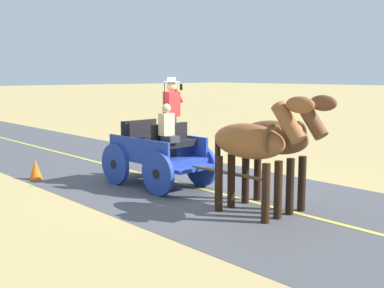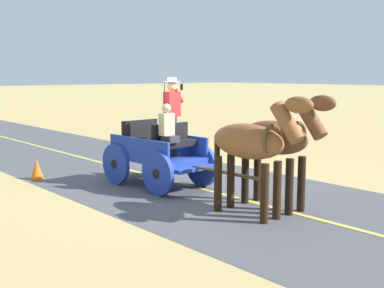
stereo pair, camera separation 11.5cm
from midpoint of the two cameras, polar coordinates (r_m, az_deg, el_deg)
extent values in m
plane|color=tan|center=(11.41, -0.58, -4.90)|extent=(200.00, 200.00, 0.00)
cube|color=#4C4C51|center=(11.41, -0.58, -4.88)|extent=(5.35, 160.00, 0.01)
cube|color=#DBCC4C|center=(11.41, -0.58, -4.86)|extent=(0.12, 160.00, 0.00)
cube|color=#1E3899|center=(11.40, -4.30, -1.55)|extent=(1.30, 2.25, 0.12)
cube|color=#1E3899|center=(11.72, -2.18, 0.12)|extent=(0.15, 2.09, 0.44)
cube|color=#1E3899|center=(11.00, -6.59, -0.46)|extent=(0.15, 2.09, 0.44)
cube|color=#1E3899|center=(10.52, -0.02, -2.90)|extent=(1.09, 0.29, 0.08)
cube|color=#1E3899|center=(12.36, -7.87, -1.69)|extent=(0.73, 0.23, 0.06)
cube|color=black|center=(10.89, -2.28, 0.03)|extent=(1.03, 0.40, 0.14)
cube|color=black|center=(10.99, -2.91, 1.26)|extent=(1.02, 0.13, 0.44)
cube|color=black|center=(11.72, -5.87, 0.57)|extent=(1.03, 0.40, 0.14)
cube|color=black|center=(11.84, -6.43, 1.71)|extent=(1.02, 0.13, 0.44)
cylinder|color=#1E3899|center=(11.30, 0.75, -2.54)|extent=(0.14, 0.96, 0.96)
cylinder|color=black|center=(11.30, 0.75, -2.54)|extent=(0.13, 0.22, 0.21)
cylinder|color=#1E3899|center=(10.44, -4.32, -3.45)|extent=(0.14, 0.96, 0.96)
cylinder|color=black|center=(10.44, -4.32, -3.45)|extent=(0.13, 0.22, 0.21)
cylinder|color=#1E3899|center=(12.42, -4.27, -1.59)|extent=(0.14, 0.96, 0.96)
cylinder|color=black|center=(12.42, -4.27, -1.59)|extent=(0.13, 0.22, 0.21)
cylinder|color=#1E3899|center=(11.64, -9.19, -2.33)|extent=(0.14, 0.96, 0.96)
cylinder|color=black|center=(11.64, -9.19, -2.33)|extent=(0.13, 0.22, 0.21)
cylinder|color=brown|center=(9.85, 3.96, -3.39)|extent=(0.16, 2.00, 0.07)
cylinder|color=black|center=(10.61, -3.51, 3.62)|extent=(0.02, 0.02, 1.30)
cylinder|color=#2D2D33|center=(11.17, -2.65, 0.91)|extent=(0.22, 0.22, 0.90)
cube|color=red|center=(11.10, -2.68, 4.65)|extent=(0.35, 0.23, 0.56)
sphere|color=tan|center=(11.09, -2.69, 6.71)|extent=(0.22, 0.22, 0.22)
cylinder|color=beige|center=(11.08, -2.70, 7.23)|extent=(0.36, 0.36, 0.01)
cylinder|color=beige|center=(11.08, -2.70, 7.49)|extent=(0.20, 0.20, 0.10)
cylinder|color=red|center=(11.18, -1.85, 5.60)|extent=(0.26, 0.09, 0.32)
cube|color=black|center=(11.20, -1.56, 6.63)|extent=(0.02, 0.07, 0.14)
cube|color=#2D2D33|center=(10.61, -2.86, 0.58)|extent=(0.29, 0.33, 0.14)
cube|color=tan|center=(10.67, -3.29, 2.29)|extent=(0.31, 0.21, 0.48)
sphere|color=tan|center=(10.64, -3.31, 4.17)|extent=(0.20, 0.20, 0.20)
ellipsoid|color=brown|center=(9.52, 9.14, 0.77)|extent=(0.56, 1.56, 0.64)
cylinder|color=black|center=(9.48, 12.29, -4.53)|extent=(0.15, 0.15, 1.05)
cylinder|color=black|center=(9.19, 10.95, -4.89)|extent=(0.15, 0.15, 1.05)
cylinder|color=black|center=(10.14, 7.29, -3.59)|extent=(0.15, 0.15, 1.05)
cylinder|color=black|center=(9.87, 5.90, -3.88)|extent=(0.15, 0.15, 1.05)
cylinder|color=brown|center=(8.97, 13.38, 2.78)|extent=(0.26, 0.65, 0.73)
ellipsoid|color=brown|center=(8.83, 14.62, 4.62)|extent=(0.22, 0.54, 0.28)
cube|color=black|center=(8.98, 13.28, 3.02)|extent=(0.06, 0.50, 0.56)
cylinder|color=black|center=(10.04, 5.82, -0.53)|extent=(0.11, 0.11, 0.70)
torus|color=brown|center=(9.18, 11.79, 0.93)|extent=(0.55, 0.07, 0.55)
ellipsoid|color=brown|center=(8.92, 6.18, 0.33)|extent=(0.65, 1.59, 0.64)
cylinder|color=black|center=(8.89, 9.59, -5.30)|extent=(0.15, 0.15, 1.05)
cylinder|color=black|center=(8.61, 8.18, -5.72)|extent=(0.15, 0.15, 1.05)
cylinder|color=black|center=(9.55, 4.24, -4.28)|extent=(0.15, 0.15, 1.05)
cylinder|color=black|center=(9.28, 2.76, -4.62)|extent=(0.15, 0.15, 1.05)
cylinder|color=brown|center=(8.37, 10.72, 2.49)|extent=(0.30, 0.66, 0.73)
ellipsoid|color=brown|center=(8.23, 12.05, 4.47)|extent=(0.25, 0.55, 0.28)
cube|color=black|center=(8.38, 10.62, 2.74)|extent=(0.09, 0.51, 0.56)
cylinder|color=black|center=(9.44, 2.65, -1.05)|extent=(0.11, 0.11, 0.70)
torus|color=brown|center=(8.58, 9.03, 0.51)|extent=(0.55, 0.10, 0.55)
cone|color=orange|center=(12.66, -17.94, -2.84)|extent=(0.32, 0.32, 0.50)
camera|label=1|loc=(0.06, -90.32, -0.05)|focal=45.95mm
camera|label=2|loc=(0.06, 89.68, 0.05)|focal=45.95mm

